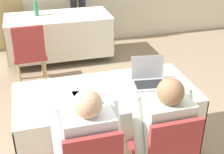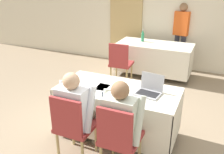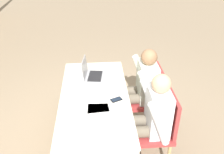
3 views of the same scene
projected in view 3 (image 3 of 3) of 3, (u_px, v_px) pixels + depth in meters
The scene contains 10 objects.
ground_plane at pixel (97, 143), 3.25m from camera, with size 24.00×24.00×0.00m, color gray.
conference_table_near at pixel (95, 109), 2.96m from camera, with size 1.67×0.79×0.75m.
laptop at pixel (92, 74), 3.20m from camera, with size 0.35×0.31×0.25m.
cell_phone at pixel (116, 100), 2.80m from camera, with size 0.11×0.14×0.01m.
paper_beside_laptop at pixel (101, 109), 2.65m from camera, with size 0.22×0.30×0.00m.
paper_centre_table at pixel (95, 107), 2.69m from camera, with size 0.23×0.31×0.00m.
chair_near_left at pixel (159, 127), 2.77m from camera, with size 0.44×0.44×0.92m.
chair_near_right at pixel (148, 96), 3.28m from camera, with size 0.44×0.44×0.92m.
person_checkered_shirt at pixel (150, 116), 2.68m from camera, with size 0.50×0.52×1.18m.
person_white_shirt at pixel (141, 86), 3.20m from camera, with size 0.50×0.52×1.18m.
Camera 3 is at (-2.35, -0.02, 2.41)m, focal length 40.00 mm.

